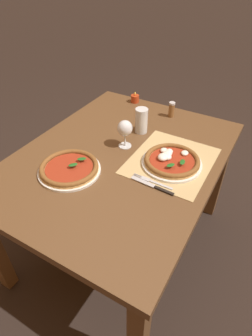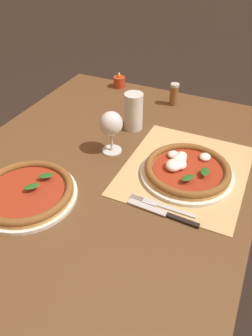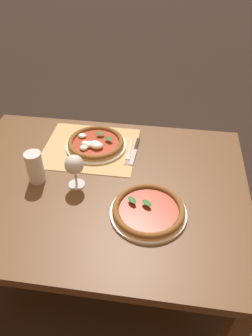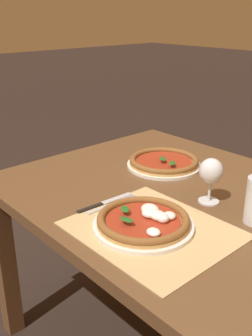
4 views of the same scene
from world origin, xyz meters
name	(u,v)px [view 4 (image 4 of 4)]	position (x,y,z in m)	size (l,w,h in m)	color
dining_table	(184,220)	(0.00, 0.00, 0.64)	(1.29, 0.99, 0.74)	brown
paper_placemat	(152,229)	(0.09, -0.25, 0.74)	(0.45, 0.39, 0.00)	tan
pizza_near	(144,221)	(0.06, -0.26, 0.76)	(0.30, 0.30, 0.05)	silver
pizza_far	(164,162)	(-0.23, 0.14, 0.76)	(0.30, 0.30, 0.04)	silver
wine_glass	(211,173)	(0.09, 0.02, 0.85)	(0.08, 0.08, 0.16)	silver
fork	(113,204)	(-0.11, -0.24, 0.75)	(0.02, 0.20, 0.00)	#B7B7BC
knife	(105,203)	(-0.13, -0.25, 0.75)	(0.03, 0.22, 0.01)	black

